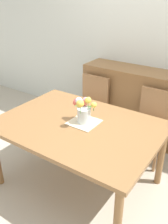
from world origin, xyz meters
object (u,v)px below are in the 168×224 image
at_px(dining_table, 78,131).
at_px(chair_right, 152,121).
at_px(flower_vase, 83,109).
at_px(dresser, 131,102).
at_px(chair_left, 91,104).

height_order(dining_table, chair_right, chair_right).
bearing_deg(dining_table, flower_vase, 72.73).
bearing_deg(dresser, chair_right, -41.20).
bearing_deg(dining_table, chair_right, 64.25).
xyz_separation_m(dining_table, chair_left, (-0.45, 0.93, -0.17)).
distance_m(chair_left, dresser, 0.59).
height_order(dresser, flower_vase, flower_vase).
xyz_separation_m(dresser, flower_vase, (0.03, -1.27, 0.41)).
distance_m(chair_left, flower_vase, 1.06).
relative_size(chair_left, flower_vase, 3.19).
relative_size(chair_right, flower_vase, 3.19).
xyz_separation_m(chair_right, flower_vase, (-0.43, -0.87, 0.39)).
bearing_deg(flower_vase, chair_left, 118.28).
height_order(chair_left, chair_right, same).
distance_m(dresser, flower_vase, 1.33).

